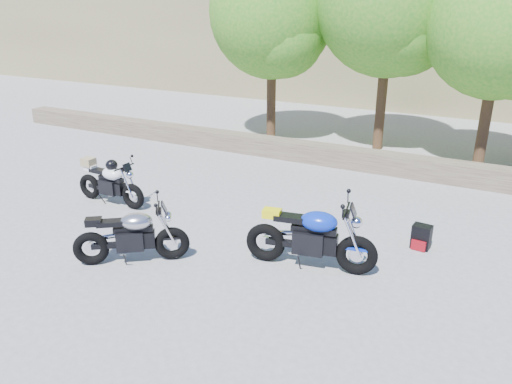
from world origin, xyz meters
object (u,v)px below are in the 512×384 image
white_bike (110,182)px  blue_bike (311,238)px  silver_bike (132,236)px  backpack (421,237)px

white_bike → blue_bike: size_ratio=0.84×
silver_bike → backpack: 4.96m
white_bike → blue_bike: bearing=-5.6°
silver_bike → backpack: size_ratio=3.75×
white_bike → backpack: white_bike is taller
white_bike → blue_bike: (4.81, -0.60, 0.04)m
backpack → blue_bike: bearing=-128.4°
blue_bike → backpack: 2.14m
white_bike → silver_bike: bearing=-38.4°
white_bike → backpack: bearing=9.8°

